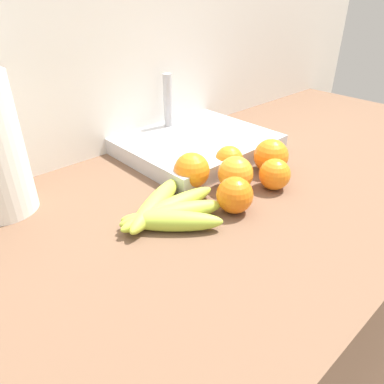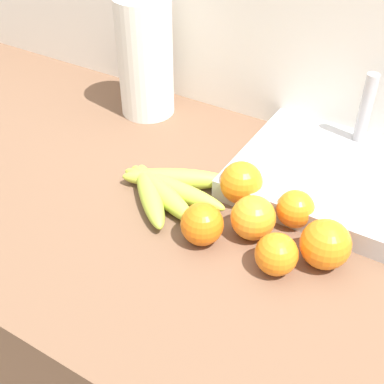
# 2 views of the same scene
# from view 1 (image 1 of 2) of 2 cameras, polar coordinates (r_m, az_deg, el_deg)

# --- Properties ---
(counter) EXTENTS (1.98, 0.71, 0.89)m
(counter) POSITION_cam_1_polar(r_m,az_deg,el_deg) (1.04, 1.30, -23.37)
(counter) COLOR brown
(counter) RESTS_ON ground
(wall_back) EXTENTS (2.38, 0.06, 1.30)m
(wall_back) POSITION_cam_1_polar(r_m,az_deg,el_deg) (1.12, -12.42, -4.64)
(wall_back) COLOR silver
(wall_back) RESTS_ON ground
(banana_bunch) EXTENTS (0.22, 0.21, 0.04)m
(banana_bunch) POSITION_cam_1_polar(r_m,az_deg,el_deg) (0.68, -3.97, -3.05)
(banana_bunch) COLOR #A8C73F
(banana_bunch) RESTS_ON counter
(orange_center) EXTENTS (0.08, 0.08, 0.08)m
(orange_center) POSITION_cam_1_polar(r_m,az_deg,el_deg) (0.77, 6.93, 2.89)
(orange_center) COLOR orange
(orange_center) RESTS_ON counter
(orange_far_right) EXTENTS (0.07, 0.07, 0.07)m
(orange_far_right) POSITION_cam_1_polar(r_m,az_deg,el_deg) (0.79, 13.00, 2.76)
(orange_far_right) COLOR orange
(orange_far_right) RESTS_ON counter
(orange_front) EXTENTS (0.07, 0.07, 0.07)m
(orange_front) POSITION_cam_1_polar(r_m,az_deg,el_deg) (0.84, 5.92, 5.11)
(orange_front) COLOR orange
(orange_front) RESTS_ON counter
(orange_right) EXTENTS (0.07, 0.07, 0.07)m
(orange_right) POSITION_cam_1_polar(r_m,az_deg,el_deg) (0.70, 6.81, -0.50)
(orange_right) COLOR orange
(orange_right) RESTS_ON counter
(orange_back_right) EXTENTS (0.08, 0.08, 0.08)m
(orange_back_right) POSITION_cam_1_polar(r_m,az_deg,el_deg) (0.78, -0.04, 3.46)
(orange_back_right) COLOR orange
(orange_back_right) RESTS_ON counter
(orange_back_left) EXTENTS (0.08, 0.08, 0.08)m
(orange_back_left) POSITION_cam_1_polar(r_m,az_deg,el_deg) (0.86, 12.35, 5.62)
(orange_back_left) COLOR orange
(orange_back_left) RESTS_ON counter
(sink_basin) EXTENTS (0.37, 0.32, 0.18)m
(sink_basin) POSITION_cam_1_polar(r_m,az_deg,el_deg) (0.96, 0.52, 7.80)
(sink_basin) COLOR #B7BABF
(sink_basin) RESTS_ON counter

